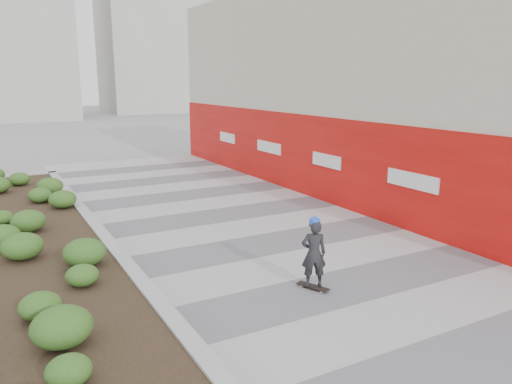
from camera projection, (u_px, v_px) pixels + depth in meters
ground at (414, 320)px, 9.06m from camera, size 160.00×160.00×0.00m
walkway at (317, 267)px, 11.62m from camera, size 8.00×36.00×0.01m
building at (377, 87)px, 19.13m from camera, size 6.04×24.08×8.00m
planter at (42, 239)px, 12.36m from camera, size 3.00×18.00×0.90m
distant_bldg_north_r at (157, 18)px, 64.72m from camera, size 14.00×10.00×24.00m
manhole_cover at (334, 263)px, 11.86m from camera, size 0.44×0.44×0.01m
skateboarder at (314, 253)px, 10.23m from camera, size 0.62×0.74×1.58m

